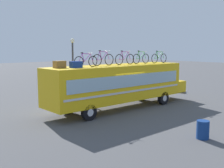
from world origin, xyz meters
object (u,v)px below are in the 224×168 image
(rooftop_bicycle_2, at_px, (103,59))
(luggage_bag_2, at_px, (76,64))
(street_lamp, at_px, (73,62))
(bus, at_px, (120,83))
(luggage_bag_1, at_px, (60,64))
(rooftop_bicycle_1, at_px, (86,61))
(trash_bin, at_px, (203,130))
(rooftop_bicycle_4, at_px, (141,58))
(rooftop_bicycle_3, at_px, (125,59))
(rooftop_bicycle_5, at_px, (159,58))

(rooftop_bicycle_2, bearing_deg, luggage_bag_2, -170.34)
(luggage_bag_2, xyz_separation_m, street_lamp, (3.25, 5.27, -0.17))
(bus, relative_size, luggage_bag_1, 19.00)
(rooftop_bicycle_1, height_order, street_lamp, street_lamp)
(trash_bin, relative_size, street_lamp, 0.17)
(luggage_bag_1, distance_m, rooftop_bicycle_4, 6.58)
(rooftop_bicycle_3, bearing_deg, rooftop_bicycle_4, 2.22)
(street_lamp, bearing_deg, rooftop_bicycle_5, -51.59)
(luggage_bag_2, height_order, rooftop_bicycle_5, rooftop_bicycle_5)
(bus, distance_m, rooftop_bicycle_5, 4.11)
(luggage_bag_1, bearing_deg, rooftop_bicycle_5, -2.85)
(rooftop_bicycle_1, distance_m, street_lamp, 5.96)
(luggage_bag_2, bearing_deg, street_lamp, 58.36)
(rooftop_bicycle_1, bearing_deg, rooftop_bicycle_4, 4.45)
(luggage_bag_2, distance_m, rooftop_bicycle_4, 5.78)
(rooftop_bicycle_5, bearing_deg, rooftop_bicycle_3, 175.88)
(rooftop_bicycle_4, bearing_deg, rooftop_bicycle_5, -10.46)
(trash_bin, bearing_deg, rooftop_bicycle_1, 102.96)
(luggage_bag_1, distance_m, rooftop_bicycle_3, 4.91)
(trash_bin, xyz_separation_m, street_lamp, (1.06, 12.05, 2.53))
(bus, relative_size, rooftop_bicycle_2, 6.67)
(rooftop_bicycle_3, height_order, rooftop_bicycle_5, rooftop_bicycle_3)
(bus, xyz_separation_m, rooftop_bicycle_5, (3.80, -0.16, 1.57))
(bus, height_order, rooftop_bicycle_4, rooftop_bicycle_4)
(rooftop_bicycle_5, bearing_deg, rooftop_bicycle_4, 169.54)
(rooftop_bicycle_2, bearing_deg, rooftop_bicycle_1, -164.37)
(rooftop_bicycle_5, bearing_deg, street_lamp, 128.41)
(bus, xyz_separation_m, rooftop_bicycle_1, (-2.97, -0.25, 1.56))
(luggage_bag_2, relative_size, rooftop_bicycle_5, 0.38)
(luggage_bag_2, xyz_separation_m, rooftop_bicycle_4, (5.77, 0.32, 0.20))
(rooftop_bicycle_1, relative_size, rooftop_bicycle_4, 0.99)
(luggage_bag_1, xyz_separation_m, trash_bin, (3.00, -7.21, -2.72))
(trash_bin, bearing_deg, rooftop_bicycle_4, 63.26)
(luggage_bag_1, bearing_deg, bus, -3.28)
(bus, relative_size, rooftop_bicycle_1, 6.96)
(rooftop_bicycle_3, relative_size, rooftop_bicycle_5, 1.00)
(luggage_bag_1, bearing_deg, rooftop_bicycle_4, -0.92)
(luggage_bag_2, bearing_deg, bus, 2.81)
(rooftop_bicycle_2, relative_size, rooftop_bicycle_3, 0.99)
(rooftop_bicycle_2, bearing_deg, bus, -9.68)
(rooftop_bicycle_2, relative_size, street_lamp, 0.36)
(luggage_bag_1, height_order, rooftop_bicycle_1, rooftop_bicycle_1)
(rooftop_bicycle_1, distance_m, rooftop_bicycle_5, 6.77)
(luggage_bag_2, xyz_separation_m, rooftop_bicycle_1, (0.65, -0.07, 0.18))
(bus, bearing_deg, rooftop_bicycle_1, -175.16)
(street_lamp, bearing_deg, luggage_bag_2, -121.64)
(rooftop_bicycle_3, relative_size, trash_bin, 2.08)
(rooftop_bicycle_1, xyz_separation_m, rooftop_bicycle_2, (1.68, 0.47, 0.04))
(rooftop_bicycle_1, distance_m, trash_bin, 7.46)
(rooftop_bicycle_3, height_order, trash_bin, rooftop_bicycle_3)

